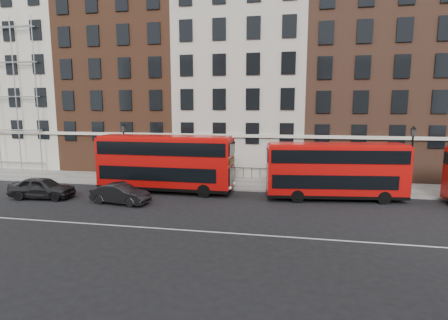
% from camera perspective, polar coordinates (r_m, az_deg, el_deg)
% --- Properties ---
extents(ground, '(120.00, 120.00, 0.00)m').
position_cam_1_polar(ground, '(21.83, -3.45, -9.71)').
color(ground, black).
rests_on(ground, ground).
extents(pavement, '(80.00, 5.00, 0.15)m').
position_cam_1_polar(pavement, '(31.74, 1.21, -3.77)').
color(pavement, gray).
rests_on(pavement, ground).
extents(kerb, '(80.00, 0.30, 0.16)m').
position_cam_1_polar(kerb, '(29.34, 0.39, -4.78)').
color(kerb, gray).
rests_on(kerb, ground).
extents(road_centre_line, '(70.00, 0.12, 0.01)m').
position_cam_1_polar(road_centre_line, '(20.00, -4.89, -11.43)').
color(road_centre_line, white).
rests_on(road_centre_line, ground).
extents(building_terrace, '(64.00, 11.95, 22.00)m').
position_cam_1_polar(building_terrace, '(38.52, 2.68, 13.58)').
color(building_terrace, '#BAB3A1').
rests_on(building_terrace, ground).
extents(bus_b, '(11.02, 2.80, 4.61)m').
position_cam_1_polar(bus_b, '(28.70, -9.63, -0.33)').
color(bus_b, '#BA0B09').
rests_on(bus_b, ground).
extents(bus_c, '(10.31, 3.66, 4.24)m').
position_cam_1_polar(bus_c, '(27.15, 17.62, -1.53)').
color(bus_c, '#BA0B09').
rests_on(bus_c, ground).
extents(car_rear, '(4.95, 2.33, 1.64)m').
position_cam_1_polar(car_rear, '(29.98, -27.56, -4.02)').
color(car_rear, '#232326').
rests_on(car_rear, ground).
extents(car_front, '(4.44, 2.05, 1.41)m').
position_cam_1_polar(car_front, '(26.28, -16.57, -5.31)').
color(car_front, black).
rests_on(car_front, ground).
extents(lamp_post_left, '(0.44, 0.44, 5.33)m').
position_cam_1_polar(lamp_post_left, '(32.89, -15.96, 1.64)').
color(lamp_post_left, black).
rests_on(lamp_post_left, pavement).
extents(lamp_post_right, '(0.44, 0.44, 5.33)m').
position_cam_1_polar(lamp_post_right, '(30.33, 28.28, 0.40)').
color(lamp_post_right, black).
rests_on(lamp_post_right, pavement).
extents(iron_railings, '(6.60, 0.06, 1.00)m').
position_cam_1_polar(iron_railings, '(33.76, 1.83, -2.04)').
color(iron_railings, black).
rests_on(iron_railings, pavement).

